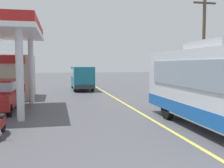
{
  "coord_description": "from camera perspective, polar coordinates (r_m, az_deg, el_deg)",
  "views": [
    {
      "loc": [
        -4.5,
        -4.07,
        2.71
      ],
      "look_at": [
        -1.5,
        10.0,
        1.6
      ],
      "focal_mm": 41.15,
      "sensor_mm": 36.0,
      "label": 1
    }
  ],
  "objects": [
    {
      "name": "ground",
      "position": [
        24.64,
        -1.44,
        -1.9
      ],
      "size": [
        120.0,
        120.0,
        0.0
      ],
      "primitive_type": "plane",
      "color": "#4C4C51"
    },
    {
      "name": "minibus_opposing_lane",
      "position": [
        27.44,
        -6.72,
        1.8
      ],
      "size": [
        2.04,
        6.13,
        2.44
      ],
      "color": "teal",
      "rests_on": "ground"
    },
    {
      "name": "motorcycle_parked_forecourt",
      "position": [
        10.68,
        -23.65,
        -8.22
      ],
      "size": [
        0.55,
        1.8,
        0.92
      ],
      "color": "black",
      "rests_on": "ground"
    },
    {
      "name": "lane_divider_stripe",
      "position": [
        19.78,
        1.23,
        -3.45
      ],
      "size": [
        0.16,
        50.0,
        0.01
      ],
      "primitive_type": "cube",
      "color": "#D8CC4C",
      "rests_on": "ground"
    },
    {
      "name": "pedestrian_near_pump",
      "position": [
        18.57,
        -19.57,
        -1.33
      ],
      "size": [
        0.55,
        0.22,
        1.66
      ],
      "color": "#33333F",
      "rests_on": "ground"
    },
    {
      "name": "utility_pole_roadside",
      "position": [
        20.76,
        19.67,
        8.05
      ],
      "size": [
        1.8,
        0.24,
        7.87
      ],
      "color": "brown",
      "rests_on": "ground"
    },
    {
      "name": "car_at_pump",
      "position": [
        15.98,
        -23.58,
        -2.05
      ],
      "size": [
        1.7,
        4.2,
        1.82
      ],
      "color": "maroon",
      "rests_on": "ground"
    }
  ]
}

